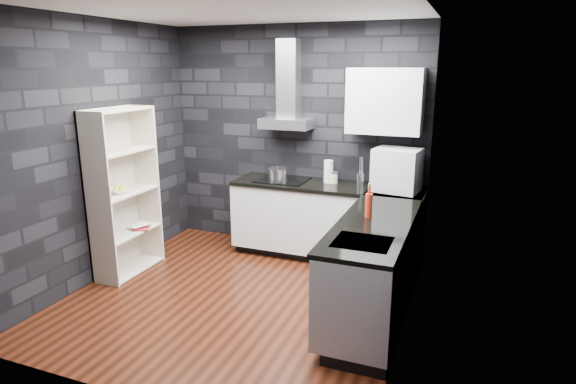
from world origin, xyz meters
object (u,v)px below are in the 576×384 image
Objects in this scene: utensil_crock at (361,179)px; bookshelf at (124,193)px; storage_jar at (334,178)px; fruit_bowl at (120,191)px; appliance_garage at (397,171)px; pot at (278,175)px; red_bottle at (369,206)px; glass_vase at (328,171)px.

bookshelf is at bearing -150.41° from utensil_crock.
storage_jar is 0.57× the size of fruit_bowl.
bookshelf is 8.72× the size of fruit_bowl.
bookshelf reaches higher than appliance_garage.
pot is 0.65m from storage_jar.
red_bottle is 0.12× the size of bookshelf.
pot is at bearing -166.13° from utensil_crock.
glass_vase is (0.56, 0.18, 0.05)m from pot.
storage_jar is 0.31m from utensil_crock.
fruit_bowl is at bearing -147.91° from appliance_garage.
glass_vase is 2.23× the size of storage_jar.
utensil_crock is at bearing 30.65° from fruit_bowl.
appliance_garage reaches higher than utensil_crock.
bookshelf is at bearing -177.83° from red_bottle.
glass_vase is 2.31m from fruit_bowl.
pot reaches higher than fruit_bowl.
appliance_garage is 2.95m from bookshelf.
red_bottle is (0.72, -1.15, -0.02)m from glass_vase.
glass_vase reaches higher than pot.
bookshelf reaches higher than fruit_bowl.
red_bottle is at bearing -86.14° from appliance_garage.
appliance_garage reaches higher than fruit_bowl.
appliance_garage is 0.27× the size of bookshelf.
utensil_crock is 2.62m from bookshelf.
appliance_garage is (0.73, -0.11, 0.17)m from storage_jar.
appliance_garage reaches higher than glass_vase.
red_bottle is 2.63m from fruit_bowl.
storage_jar is at bearing 33.44° from fruit_bowl.
bookshelf is at bearing -146.92° from glass_vase.
appliance_garage is at bearing 85.63° from red_bottle.
glass_vase reaches higher than utensil_crock.
glass_vase is 1.35m from red_bottle.
appliance_garage is 1.05m from red_bottle.
storage_jar is at bearing 119.65° from red_bottle.
storage_jar is 0.07× the size of bookshelf.
pot is 1.92× the size of storage_jar.
glass_vase is 1.27× the size of fruit_bowl.
fruit_bowl is (-2.28, -1.35, -0.03)m from utensil_crock.
utensil_crock is 2.65m from fruit_bowl.
pot is 1.60m from red_bottle.
red_bottle is at bearing -37.03° from pot.
red_bottle is (0.65, -1.15, 0.05)m from storage_jar.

